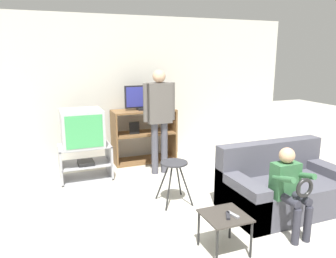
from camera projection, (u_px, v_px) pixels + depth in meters
name	position (u px, v px, depth m)	size (l,w,h in m)	color
wall_back	(131.00, 89.00, 6.01)	(6.40, 0.06, 2.60)	beige
tv_stand	(85.00, 162.00, 5.16)	(0.79, 0.52, 0.54)	#A8A8AD
television_main	(82.00, 128.00, 5.02)	(0.62, 0.57, 0.57)	#B2B2B7
media_shelf	(144.00, 135.00, 5.96)	(1.13, 0.47, 0.96)	brown
television_flat	(144.00, 98.00, 5.81)	(0.71, 0.20, 0.44)	black
folding_stool	(174.00, 169.00, 4.26)	(0.40, 0.40, 0.57)	black
snack_table	(225.00, 220.00, 3.20)	(0.42, 0.42, 0.40)	#38332D
remote_control_black	(228.00, 216.00, 3.16)	(0.04, 0.14, 0.02)	#232328
remote_control_white	(233.00, 215.00, 3.17)	(0.04, 0.14, 0.02)	gray
couch	(283.00, 188.00, 4.16)	(1.54, 0.88, 0.81)	#4C4C56
person_standing_adult	(159.00, 111.00, 5.22)	(0.53, 0.21, 1.70)	#4C4C56
person_seated_child	(290.00, 185.00, 3.51)	(0.33, 0.43, 0.95)	#2D2D38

